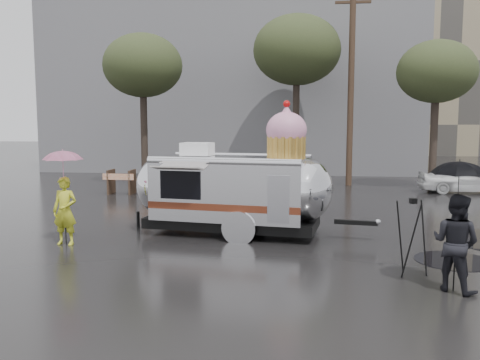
# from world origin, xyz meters

# --- Properties ---
(ground) EXTENTS (120.00, 120.00, 0.00)m
(ground) POSITION_xyz_m (0.00, 0.00, 0.00)
(ground) COLOR black
(ground) RESTS_ON ground
(puddles) EXTENTS (11.39, 5.14, 0.01)m
(puddles) POSITION_xyz_m (3.45, 3.06, 0.01)
(puddles) COLOR black
(puddles) RESTS_ON ground
(grey_building) EXTENTS (22.00, 12.00, 13.00)m
(grey_building) POSITION_xyz_m (-4.00, 24.00, 6.50)
(grey_building) COLOR slate
(grey_building) RESTS_ON ground
(utility_pole) EXTENTS (1.60, 0.28, 9.00)m
(utility_pole) POSITION_xyz_m (2.50, 14.00, 4.62)
(utility_pole) COLOR #473323
(utility_pole) RESTS_ON ground
(tree_left) EXTENTS (3.64, 3.64, 6.95)m
(tree_left) POSITION_xyz_m (-7.00, 13.00, 5.48)
(tree_left) COLOR #382D26
(tree_left) RESTS_ON ground
(tree_mid) EXTENTS (4.20, 4.20, 8.03)m
(tree_mid) POSITION_xyz_m (0.00, 15.00, 6.34)
(tree_mid) COLOR #382D26
(tree_mid) RESTS_ON ground
(tree_right) EXTENTS (3.36, 3.36, 6.42)m
(tree_right) POSITION_xyz_m (6.00, 13.00, 5.06)
(tree_right) COLOR #382D26
(tree_right) RESTS_ON ground
(barricade_row) EXTENTS (4.30, 0.80, 1.00)m
(barricade_row) POSITION_xyz_m (-5.55, 9.96, 0.52)
(barricade_row) COLOR #473323
(barricade_row) RESTS_ON ground
(airstream_trailer) EXTENTS (6.62, 2.79, 3.59)m
(airstream_trailer) POSITION_xyz_m (-1.42, 3.27, 1.26)
(airstream_trailer) COLOR silver
(airstream_trailer) RESTS_ON ground
(person_left) EXTENTS (0.62, 0.43, 1.66)m
(person_left) POSITION_xyz_m (-5.36, 1.51, 0.83)
(person_left) COLOR gold
(person_left) RESTS_ON ground
(umbrella_pink) EXTENTS (1.14, 1.14, 2.33)m
(umbrella_pink) POSITION_xyz_m (-5.36, 1.51, 1.94)
(umbrella_pink) COLOR pink
(umbrella_pink) RESTS_ON ground
(person_right) EXTENTS (0.93, 0.90, 1.74)m
(person_right) POSITION_xyz_m (3.03, -0.87, 0.87)
(person_right) COLOR black
(person_right) RESTS_ON ground
(umbrella_black) EXTENTS (1.17, 1.17, 2.35)m
(umbrella_black) POSITION_xyz_m (3.03, -0.87, 1.95)
(umbrella_black) COLOR black
(umbrella_black) RESTS_ON ground
(tripod) EXTENTS (0.61, 0.60, 1.52)m
(tripod) POSITION_xyz_m (2.47, 0.02, 0.90)
(tripod) COLOR black
(tripod) RESTS_ON ground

